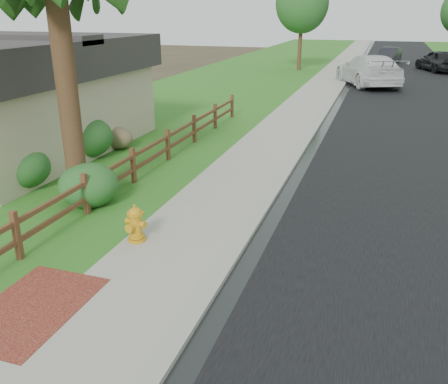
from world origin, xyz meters
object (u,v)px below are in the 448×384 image
(white_suv, at_px, (369,70))
(fire_hydrant, at_px, (136,224))
(ranch_fence, at_px, (152,153))
(dark_car_mid, at_px, (439,60))

(white_suv, bearing_deg, fire_hydrant, 59.84)
(fire_hydrant, bearing_deg, ranch_fence, 112.38)
(fire_hydrant, bearing_deg, dark_car_mid, 76.01)
(ranch_fence, xyz_separation_m, fire_hydrant, (1.90, -4.61, -0.13))
(ranch_fence, height_order, white_suv, white_suv)
(fire_hydrant, distance_m, white_suv, 26.04)
(fire_hydrant, height_order, dark_car_mid, dark_car_mid)
(dark_car_mid, bearing_deg, ranch_fence, 50.14)
(fire_hydrant, xyz_separation_m, dark_car_mid, (8.90, 35.73, 0.41))
(white_suv, height_order, dark_car_mid, white_suv)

